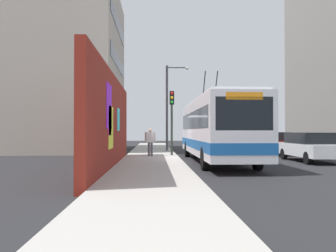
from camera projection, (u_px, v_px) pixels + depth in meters
ground_plane at (180, 160)px, 19.90m from camera, size 80.00×80.00×0.00m
sidewalk_slab at (152, 159)px, 19.83m from camera, size 48.00×3.20×0.15m
graffiti_wall at (112, 122)px, 15.43m from camera, size 13.30×0.32×4.11m
building_far_left at (63, 70)px, 29.80m from camera, size 12.73×9.31×13.74m
city_bus at (215, 128)px, 18.60m from camera, size 12.04×2.52×5.08m
parked_car_white at (310, 146)px, 18.92m from camera, size 4.80×1.91×1.58m
parked_car_red at (274, 143)px, 24.64m from camera, size 4.21×1.79×1.58m
parked_car_silver at (250, 140)px, 30.67m from camera, size 4.37×1.81×1.58m
pedestrian_midblock at (150, 140)px, 20.97m from camera, size 0.22×0.67×1.66m
traffic_light at (172, 112)px, 21.76m from camera, size 0.49×0.28×4.03m
street_lamp at (170, 102)px, 26.98m from camera, size 0.44×1.80×6.59m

